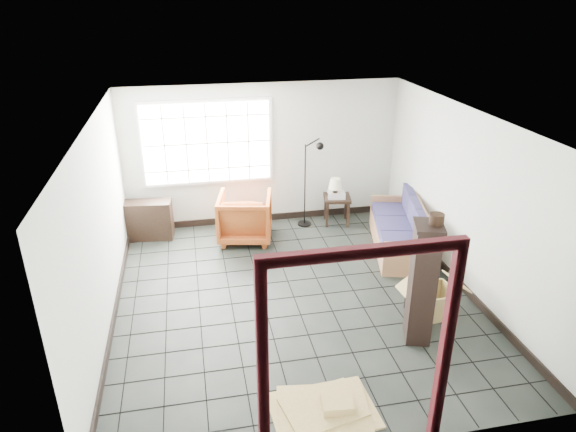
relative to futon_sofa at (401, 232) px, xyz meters
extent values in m
plane|color=black|center=(-2.10, -1.14, -0.31)|extent=(5.50, 5.50, 0.00)
cube|color=beige|center=(-2.10, 1.61, 0.99)|extent=(5.00, 0.02, 2.60)
cube|color=beige|center=(-2.10, -3.89, 0.99)|extent=(5.00, 0.02, 2.60)
cube|color=beige|center=(-4.60, -1.14, 0.99)|extent=(0.02, 5.50, 2.60)
cube|color=beige|center=(0.40, -1.14, 0.99)|extent=(0.02, 5.50, 2.60)
cube|color=white|center=(-2.10, -1.14, 2.29)|extent=(5.00, 5.50, 0.02)
cube|color=black|center=(-2.10, 1.59, -0.25)|extent=(4.95, 0.03, 0.12)
cube|color=black|center=(-4.58, -1.14, -0.25)|extent=(0.03, 5.45, 0.12)
cube|color=black|center=(0.38, -1.14, -0.25)|extent=(0.03, 5.45, 0.12)
cube|color=silver|center=(-3.10, 1.57, 1.29)|extent=(2.32, 0.06, 1.52)
cube|color=white|center=(-3.10, 1.53, 1.29)|extent=(2.20, 0.02, 1.40)
cube|color=#3E0E13|center=(-2.95, -3.84, 0.74)|extent=(0.10, 0.08, 2.10)
cube|color=#3E0E13|center=(-1.25, -3.84, 0.74)|extent=(0.10, 0.08, 2.10)
cube|color=#3E0E13|center=(-2.10, -3.84, 1.84)|extent=(1.80, 0.08, 0.10)
cube|color=brown|center=(-0.06, 0.01, -0.15)|extent=(1.16, 1.96, 0.33)
cube|color=brown|center=(-0.29, -0.90, -0.02)|extent=(0.73, 0.23, 0.59)
cube|color=brown|center=(0.17, 0.93, -0.02)|extent=(0.73, 0.23, 0.59)
cube|color=brown|center=(0.26, -0.06, 0.19)|extent=(0.51, 1.80, 0.64)
cube|color=#1A1F41|center=(-0.22, -0.57, 0.09)|extent=(0.78, 0.73, 0.15)
cube|color=#1A1F41|center=(0.04, -0.63, 0.31)|extent=(0.27, 0.60, 0.48)
cube|color=#1A1F41|center=(-0.08, 0.02, 0.09)|extent=(0.78, 0.73, 0.15)
cube|color=#1A1F41|center=(0.18, -0.05, 0.31)|extent=(0.27, 0.60, 0.48)
cube|color=#1A1F41|center=(0.07, 0.61, 0.09)|extent=(0.78, 0.73, 0.15)
cube|color=#1A1F41|center=(0.33, 0.54, 0.31)|extent=(0.27, 0.60, 0.48)
imported|color=brown|center=(-2.55, 0.88, 0.15)|extent=(1.05, 1.01, 0.93)
cube|color=black|center=(-0.78, 1.23, 0.19)|extent=(0.56, 0.56, 0.06)
cube|color=black|center=(-1.00, 1.08, -0.07)|extent=(0.06, 0.06, 0.48)
cube|color=black|center=(-0.62, 1.01, -0.07)|extent=(0.06, 0.06, 0.48)
cube|color=black|center=(-0.93, 1.46, -0.07)|extent=(0.06, 0.06, 0.48)
cube|color=black|center=(-0.55, 1.39, -0.07)|extent=(0.06, 0.06, 0.48)
cylinder|color=black|center=(-0.84, 1.16, 0.29)|extent=(0.12, 0.12, 0.14)
cylinder|color=black|center=(-0.84, 1.16, 0.40)|extent=(0.03, 0.03, 0.10)
cone|color=#F1F0C5|center=(-0.84, 1.16, 0.51)|extent=(0.32, 0.32, 0.19)
cube|color=silver|center=(-0.81, 1.19, 0.28)|extent=(0.35, 0.30, 0.11)
cylinder|color=black|center=(-0.96, 1.22, 0.28)|extent=(0.03, 0.07, 0.07)
cylinder|color=black|center=(-1.39, 1.26, -0.30)|extent=(0.29, 0.29, 0.03)
cylinder|color=black|center=(-1.39, 1.26, 0.48)|extent=(0.03, 0.03, 1.54)
cylinder|color=black|center=(-1.27, 1.23, 1.29)|extent=(0.26, 0.06, 0.14)
sphere|color=black|center=(-1.14, 1.20, 1.22)|extent=(0.16, 0.16, 0.14)
cube|color=black|center=(-4.25, 1.26, 0.03)|extent=(0.92, 0.44, 0.69)
cube|color=black|center=(-4.25, 1.26, 0.04)|extent=(0.86, 0.39, 0.03)
cube|color=black|center=(-0.76, -2.34, 0.47)|extent=(0.40, 0.46, 1.57)
cube|color=black|center=(-0.76, -2.34, 1.26)|extent=(0.45, 0.51, 0.04)
cylinder|color=black|center=(-0.68, -2.35, 1.34)|extent=(0.19, 0.19, 0.13)
cube|color=olive|center=(-0.35, -1.89, -0.30)|extent=(0.59, 0.49, 0.02)
cube|color=black|center=(-0.62, -1.92, -0.12)|extent=(0.06, 0.44, 0.38)
cube|color=olive|center=(-0.07, -1.87, -0.12)|extent=(0.06, 0.44, 0.38)
cube|color=olive|center=(-0.33, -2.11, -0.12)|extent=(0.55, 0.07, 0.38)
cube|color=olive|center=(-0.37, -1.67, -0.12)|extent=(0.55, 0.07, 0.38)
cube|color=olive|center=(-0.70, -1.93, 0.13)|extent=(0.25, 0.46, 0.15)
cube|color=olive|center=(0.01, -1.86, 0.13)|extent=(0.25, 0.46, 0.15)
cube|color=olive|center=(-2.25, -3.33, -0.30)|extent=(1.13, 0.83, 0.02)
cube|color=olive|center=(-2.25, -3.33, -0.28)|extent=(1.04, 0.83, 0.02)
cube|color=olive|center=(-2.25, -3.33, -0.26)|extent=(0.93, 0.75, 0.02)
cube|color=olive|center=(-2.11, -3.38, -0.20)|extent=(0.34, 0.29, 0.09)
camera|label=1|loc=(-3.42, -7.29, 3.78)|focal=32.00mm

